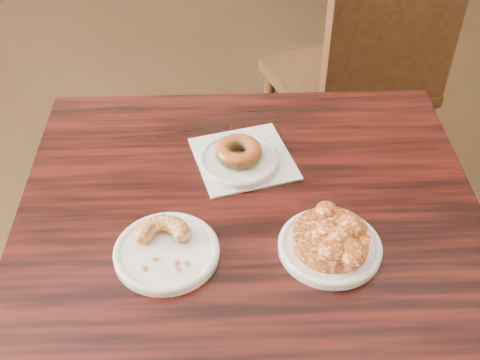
{
  "coord_description": "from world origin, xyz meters",
  "views": [
    {
      "loc": [
        -0.13,
        -0.95,
        1.48
      ],
      "look_at": [
        -0.08,
        -0.19,
        0.8
      ],
      "focal_mm": 45.0,
      "sensor_mm": 36.0,
      "label": 1
    }
  ],
  "objects": [
    {
      "name": "glazed_donut",
      "position": [
        -0.07,
        -0.09,
        0.78
      ],
      "size": [
        0.09,
        0.09,
        0.03
      ],
      "primitive_type": "torus",
      "color": "maroon",
      "rests_on": "plate_donut"
    },
    {
      "name": "cruller_fragment",
      "position": [
        -0.2,
        -0.31,
        0.78
      ],
      "size": [
        0.1,
        0.1,
        0.03
      ],
      "primitive_type": null,
      "color": "#622C13",
      "rests_on": "plate_cruller"
    },
    {
      "name": "napkin",
      "position": [
        -0.06,
        -0.08,
        0.75
      ],
      "size": [
        0.21,
        0.21,
        0.0
      ],
      "primitive_type": "cube",
      "rotation": [
        0.0,
        0.0,
        0.23
      ],
      "color": "silver",
      "rests_on": "cafe_table"
    },
    {
      "name": "cafe_table",
      "position": [
        -0.06,
        -0.26,
        0.38
      ],
      "size": [
        0.83,
        0.83,
        0.75
      ],
      "primitive_type": "cube",
      "rotation": [
        0.0,
        0.0,
        -0.03
      ],
      "color": "black",
      "rests_on": "floor"
    },
    {
      "name": "plate_cruller",
      "position": [
        -0.2,
        -0.31,
        0.76
      ],
      "size": [
        0.17,
        0.17,
        0.01
      ],
      "primitive_type": "cylinder",
      "color": "white",
      "rests_on": "cafe_table"
    },
    {
      "name": "chair_far",
      "position": [
        0.31,
        0.63,
        0.45
      ],
      "size": [
        0.58,
        0.58,
        0.9
      ],
      "primitive_type": null,
      "rotation": [
        0.0,
        0.0,
        3.48
      ],
      "color": "black",
      "rests_on": "floor"
    },
    {
      "name": "plate_donut",
      "position": [
        -0.07,
        -0.09,
        0.76
      ],
      "size": [
        0.15,
        0.15,
        0.01
      ],
      "primitive_type": "cylinder",
      "color": "silver",
      "rests_on": "napkin"
    },
    {
      "name": "plate_fritter",
      "position": [
        0.06,
        -0.31,
        0.76
      ],
      "size": [
        0.17,
        0.17,
        0.01
      ],
      "primitive_type": "cylinder",
      "color": "white",
      "rests_on": "cafe_table"
    },
    {
      "name": "floor",
      "position": [
        0.0,
        0.0,
        0.0
      ],
      "size": [
        5.0,
        5.0,
        0.0
      ],
      "primitive_type": "plane",
      "color": "black",
      "rests_on": "ground"
    },
    {
      "name": "apple_fritter",
      "position": [
        0.06,
        -0.31,
        0.78
      ],
      "size": [
        0.17,
        0.17,
        0.04
      ],
      "primitive_type": null,
      "color": "#472107",
      "rests_on": "plate_fritter"
    }
  ]
}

